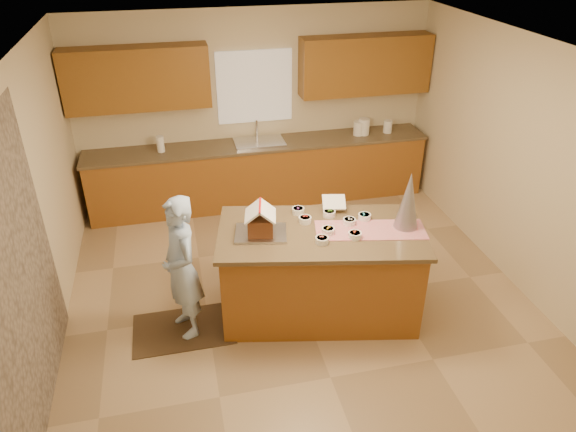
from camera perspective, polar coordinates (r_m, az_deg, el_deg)
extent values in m
plane|color=tan|center=(6.02, 1.37, -9.12)|extent=(5.50, 5.50, 0.00)
plane|color=silver|center=(4.81, 1.77, 16.81)|extent=(5.50, 5.50, 0.00)
plane|color=beige|center=(7.77, -3.55, 11.48)|extent=(5.50, 5.50, 0.00)
plane|color=beige|center=(3.24, 14.41, -20.07)|extent=(5.50, 5.50, 0.00)
plane|color=beige|center=(5.31, -25.61, -0.63)|extent=(5.50, 5.50, 0.00)
plane|color=beige|center=(6.33, 24.13, 4.49)|extent=(5.50, 5.50, 0.00)
plane|color=gray|center=(4.69, -26.73, -6.48)|extent=(0.00, 2.50, 2.50)
cube|color=white|center=(7.65, -3.58, 13.55)|extent=(1.05, 0.03, 1.00)
cube|color=brown|center=(7.83, -2.97, 4.48)|extent=(4.80, 0.60, 0.88)
cube|color=brown|center=(7.65, -3.06, 7.60)|extent=(4.85, 0.63, 0.04)
cube|color=brown|center=(7.36, -15.78, 13.89)|extent=(1.85, 0.35, 0.80)
cube|color=brown|center=(7.84, 8.22, 15.60)|extent=(1.85, 0.35, 0.80)
cube|color=silver|center=(7.65, -3.06, 7.53)|extent=(0.70, 0.45, 0.12)
cylinder|color=silver|center=(7.75, -3.33, 9.18)|extent=(0.03, 0.03, 0.28)
cube|color=brown|center=(5.63, 3.39, -6.14)|extent=(2.12, 1.35, 0.96)
cube|color=brown|center=(5.35, 3.55, -1.78)|extent=(2.22, 1.46, 0.04)
cube|color=#B80D23|center=(5.40, 8.75, -1.47)|extent=(1.15, 0.60, 0.01)
cube|color=silver|center=(5.27, -2.91, -1.85)|extent=(0.57, 0.46, 0.03)
cube|color=white|center=(5.67, 4.90, 1.47)|extent=(0.27, 0.23, 0.10)
cone|color=silver|center=(5.38, 12.68, 1.61)|extent=(0.28, 0.28, 0.60)
cube|color=black|center=(5.77, -11.02, -11.72)|extent=(1.03, 0.67, 0.01)
imported|color=#ACC9F4|center=(5.30, -11.27, -5.46)|extent=(0.51, 0.63, 1.51)
cylinder|color=white|center=(7.96, 7.50, 9.24)|extent=(0.15, 0.15, 0.20)
cylinder|color=white|center=(7.99, 8.07, 9.40)|extent=(0.17, 0.17, 0.24)
cylinder|color=white|center=(8.13, 10.56, 9.35)|extent=(0.13, 0.13, 0.18)
cylinder|color=white|center=(7.51, -13.42, 7.46)|extent=(0.10, 0.10, 0.22)
cube|color=brown|center=(5.22, -2.94, -0.90)|extent=(0.29, 0.30, 0.17)
cube|color=white|center=(5.15, -3.76, 0.50)|extent=(0.22, 0.33, 0.14)
cube|color=white|center=(5.14, -2.20, 0.52)|extent=(0.22, 0.33, 0.14)
cylinder|color=red|center=(5.12, -3.00, 1.12)|extent=(0.08, 0.30, 0.02)
cylinder|color=#C33E22|center=(5.24, 7.12, -2.04)|extent=(0.13, 0.13, 0.06)
cylinder|color=#55A927|center=(5.59, 4.40, 0.27)|extent=(0.13, 0.13, 0.06)
cylinder|color=#EB776F|center=(5.14, 3.64, -2.57)|extent=(0.13, 0.13, 0.06)
cylinder|color=white|center=(5.46, 6.53, -0.59)|extent=(0.13, 0.13, 0.06)
cylinder|color=#FFAD28|center=(5.29, 4.29, -1.57)|extent=(0.13, 0.13, 0.06)
cylinder|color=#803194|center=(5.63, 1.09, 0.58)|extent=(0.13, 0.13, 0.06)
cylinder|color=red|center=(5.47, 1.82, -0.38)|extent=(0.13, 0.13, 0.06)
cylinder|color=teal|center=(5.57, 8.14, -0.08)|extent=(0.13, 0.13, 0.06)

